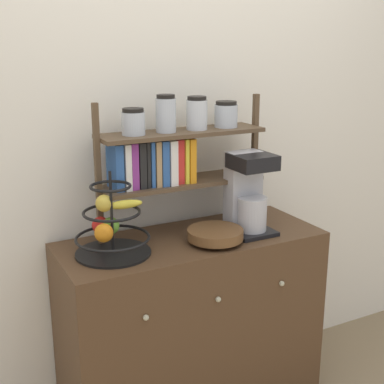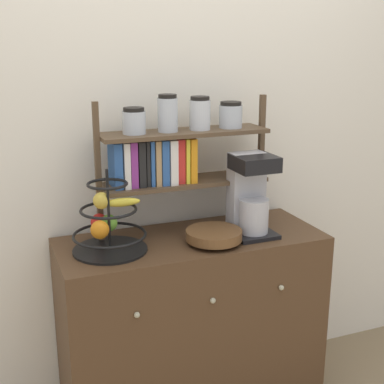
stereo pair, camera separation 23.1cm
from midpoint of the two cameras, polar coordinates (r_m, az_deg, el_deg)
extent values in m
cube|color=silver|center=(2.51, -5.66, 6.26)|extent=(7.00, 0.05, 2.60)
cube|color=#4C331E|center=(2.56, -2.70, -14.11)|extent=(1.18, 0.47, 0.87)
sphere|color=#B2AD8C|center=(2.15, -8.11, -13.20)|extent=(0.02, 0.02, 0.02)
sphere|color=#B2AD8C|center=(2.26, -0.16, -11.46)|extent=(0.02, 0.02, 0.02)
sphere|color=#B2AD8C|center=(2.41, 6.83, -9.73)|extent=(0.02, 0.02, 0.02)
cube|color=black|center=(2.44, 3.43, -4.15)|extent=(0.19, 0.22, 0.02)
cube|color=#B7B7BC|center=(2.44, 2.78, 0.31)|extent=(0.16, 0.09, 0.35)
cylinder|color=#B7B7BC|center=(2.40, 3.70, -2.37)|extent=(0.13, 0.13, 0.15)
cube|color=black|center=(2.34, 3.69, 3.22)|extent=(0.18, 0.17, 0.07)
cylinder|color=black|center=(2.24, -11.35, -6.45)|extent=(0.31, 0.31, 0.01)
cylinder|color=black|center=(2.18, -11.60, -2.19)|extent=(0.01, 0.01, 0.34)
torus|color=black|center=(2.22, -11.44, -4.86)|extent=(0.31, 0.31, 0.01)
torus|color=black|center=(2.18, -11.60, -2.19)|extent=(0.24, 0.24, 0.01)
torus|color=black|center=(2.15, -11.76, 0.56)|extent=(0.17, 0.17, 0.01)
sphere|color=red|center=(2.27, -12.64, -3.52)|extent=(0.07, 0.07, 0.07)
sphere|color=#6BAD33|center=(2.25, -11.60, -3.60)|extent=(0.07, 0.07, 0.07)
sphere|color=orange|center=(2.17, -12.43, -4.34)|extent=(0.08, 0.08, 0.08)
ellipsoid|color=yellow|center=(2.20, -10.18, -1.35)|extent=(0.15, 0.05, 0.04)
sphere|color=gold|center=(2.19, -12.37, -1.23)|extent=(0.07, 0.07, 0.07)
cylinder|color=brown|center=(2.32, -0.37, -5.24)|extent=(0.13, 0.13, 0.02)
cylinder|color=brown|center=(2.31, -0.37, -4.54)|extent=(0.24, 0.24, 0.04)
cube|color=brown|center=(2.26, -12.88, 1.60)|extent=(0.02, 0.02, 0.61)
cube|color=brown|center=(2.56, 4.10, 3.61)|extent=(0.02, 0.02, 0.61)
cube|color=brown|center=(2.40, -3.83, 1.01)|extent=(0.75, 0.20, 0.02)
cube|color=brown|center=(2.35, -3.93, 6.29)|extent=(0.75, 0.20, 0.02)
cube|color=#2D599E|center=(2.27, -11.12, 2.66)|extent=(0.03, 0.13, 0.20)
cube|color=white|center=(2.28, -10.25, 2.77)|extent=(0.03, 0.14, 0.20)
cube|color=#8C338C|center=(2.29, -9.49, 2.86)|extent=(0.03, 0.13, 0.20)
cube|color=black|center=(2.30, -8.68, 2.95)|extent=(0.03, 0.13, 0.20)
cube|color=black|center=(2.31, -8.04, 3.03)|extent=(0.02, 0.12, 0.20)
cube|color=#2D599E|center=(2.32, -7.60, 3.08)|extent=(0.02, 0.13, 0.20)
cube|color=tan|center=(2.32, -7.03, 3.14)|extent=(0.02, 0.14, 0.20)
cube|color=#2D599E|center=(2.33, -6.33, 3.22)|extent=(0.03, 0.15, 0.20)
cube|color=white|center=(2.35, -5.51, 3.32)|extent=(0.03, 0.16, 0.20)
cube|color=red|center=(2.36, -4.66, 3.40)|extent=(0.03, 0.13, 0.19)
cube|color=yellow|center=(2.37, -4.02, 3.49)|extent=(0.02, 0.14, 0.20)
cube|color=orange|center=(2.38, -3.46, 3.55)|extent=(0.03, 0.15, 0.20)
cylinder|color=silver|center=(2.26, -9.22, 7.20)|extent=(0.10, 0.10, 0.10)
cylinder|color=black|center=(2.26, -9.28, 8.60)|extent=(0.09, 0.09, 0.02)
cylinder|color=silver|center=(2.31, -5.69, 8.12)|extent=(0.09, 0.09, 0.14)
cylinder|color=black|center=(2.30, -5.75, 10.10)|extent=(0.08, 0.08, 0.02)
cylinder|color=silver|center=(2.37, -2.29, 8.20)|extent=(0.09, 0.09, 0.13)
cylinder|color=black|center=(2.36, -2.31, 9.96)|extent=(0.08, 0.08, 0.02)
cylinder|color=silver|center=(2.44, 0.93, 8.09)|extent=(0.11, 0.11, 0.10)
cylinder|color=black|center=(2.43, 0.93, 9.46)|extent=(0.09, 0.09, 0.02)
camera|label=1|loc=(0.12, -92.86, -0.82)|focal=50.00mm
camera|label=2|loc=(0.12, 87.14, 0.82)|focal=50.00mm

